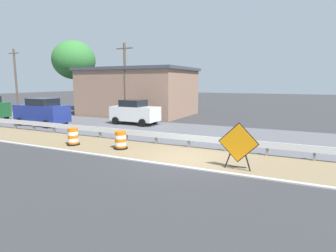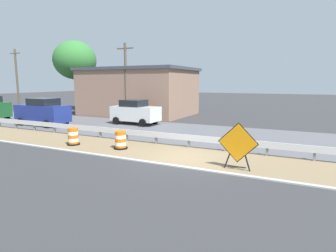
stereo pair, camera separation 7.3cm
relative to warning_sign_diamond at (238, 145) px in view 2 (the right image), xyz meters
The scene contains 14 objects.
ground_plane 2.88m from the warning_sign_diamond, 77.53° to the left, with size 160.00×160.00×0.00m, color #333335.
median_dirt_strip 3.06m from the warning_sign_diamond, 65.35° to the left, with size 3.64×120.00×0.01m, color #7F6B4C.
far_lane_asphalt 7.58m from the warning_sign_diamond, 20.41° to the left, with size 8.02×120.00×0.00m, color #56565B.
curb_near_edge 2.91m from the warning_sign_diamond, 105.41° to the left, with size 0.20×120.00×0.11m, color #ADADA8.
guardrail_median 6.02m from the warning_sign_diamond, 62.34° to the left, with size 0.18×42.97×0.71m.
warning_sign_diamond is the anchor object (origin of this frame).
traffic_barrel_nearest 6.52m from the warning_sign_diamond, 81.83° to the left, with size 0.74×0.74×0.95m.
traffic_barrel_close 9.45m from the warning_sign_diamond, 86.83° to the left, with size 0.71×0.71×0.97m.
car_lead_near_lane 17.83m from the warning_sign_diamond, 73.79° to the left, with size 2.09×4.67×2.24m.
car_distant_a 13.80m from the warning_sign_diamond, 50.05° to the left, with size 2.21×4.14×2.07m.
roadside_shop_near 20.85m from the warning_sign_diamond, 42.96° to the left, with size 8.15×11.59×5.05m.
utility_pole_near 17.61m from the warning_sign_diamond, 49.26° to the left, with size 0.24×1.80×7.16m.
utility_pole_mid 32.81m from the warning_sign_diamond, 67.70° to the left, with size 0.24×1.80×7.55m.
tree_roadside 28.79m from the warning_sign_diamond, 56.53° to the left, with size 5.22×5.22×8.58m.
Camera 2 is at (-11.76, -4.96, 3.55)m, focal length 30.02 mm.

